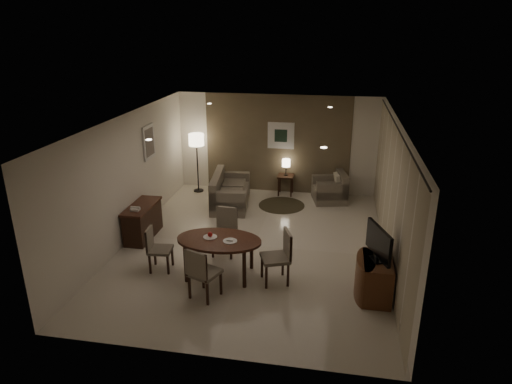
% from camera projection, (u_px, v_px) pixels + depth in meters
% --- Properties ---
extents(room_shell, '(5.50, 7.00, 2.70)m').
position_uv_depth(room_shell, '(258.00, 180.00, 9.61)').
color(room_shell, beige).
rests_on(room_shell, ground).
extents(taupe_accent, '(3.96, 0.03, 2.70)m').
position_uv_depth(taupe_accent, '(277.00, 144.00, 12.46)').
color(taupe_accent, brown).
rests_on(taupe_accent, wall_back).
extents(curtain_wall, '(0.08, 6.70, 2.58)m').
position_uv_depth(curtain_wall, '(391.00, 196.00, 8.80)').
color(curtain_wall, '#B9AB90').
rests_on(curtain_wall, wall_right).
extents(curtain_rod, '(0.03, 6.80, 0.03)m').
position_uv_depth(curtain_rod, '(398.00, 128.00, 8.35)').
color(curtain_rod, black).
rests_on(curtain_rod, wall_right).
extents(art_back_frame, '(0.72, 0.03, 0.72)m').
position_uv_depth(art_back_frame, '(281.00, 136.00, 12.33)').
color(art_back_frame, silver).
rests_on(art_back_frame, wall_back).
extents(art_back_canvas, '(0.34, 0.01, 0.34)m').
position_uv_depth(art_back_canvas, '(281.00, 136.00, 12.32)').
color(art_back_canvas, black).
rests_on(art_back_canvas, wall_back).
extents(art_left_frame, '(0.03, 0.60, 0.80)m').
position_uv_depth(art_left_frame, '(149.00, 142.00, 10.62)').
color(art_left_frame, silver).
rests_on(art_left_frame, wall_left).
extents(art_left_canvas, '(0.01, 0.46, 0.64)m').
position_uv_depth(art_left_canvas, '(150.00, 142.00, 10.62)').
color(art_left_canvas, gray).
rests_on(art_left_canvas, wall_left).
extents(downlight_nl, '(0.10, 0.10, 0.01)m').
position_uv_depth(downlight_nl, '(149.00, 140.00, 7.35)').
color(downlight_nl, white).
rests_on(downlight_nl, ceiling).
extents(downlight_nr, '(0.10, 0.10, 0.01)m').
position_uv_depth(downlight_nr, '(324.00, 148.00, 6.88)').
color(downlight_nr, white).
rests_on(downlight_nr, ceiling).
extents(downlight_fl, '(0.10, 0.10, 0.01)m').
position_uv_depth(downlight_fl, '(209.00, 104.00, 10.67)').
color(downlight_fl, white).
rests_on(downlight_fl, ceiling).
extents(downlight_fr, '(0.10, 0.10, 0.01)m').
position_uv_depth(downlight_fr, '(330.00, 107.00, 10.21)').
color(downlight_fr, white).
rests_on(downlight_fr, ceiling).
extents(console_desk, '(0.48, 1.20, 0.75)m').
position_uv_depth(console_desk, '(143.00, 221.00, 9.99)').
color(console_desk, '#4B2718').
rests_on(console_desk, floor).
extents(telephone, '(0.20, 0.14, 0.09)m').
position_uv_depth(telephone, '(135.00, 208.00, 9.57)').
color(telephone, white).
rests_on(telephone, console_desk).
extents(tv_cabinet, '(0.48, 0.90, 0.70)m').
position_uv_depth(tv_cabinet, '(376.00, 278.00, 7.80)').
color(tv_cabinet, brown).
rests_on(tv_cabinet, floor).
extents(flat_tv, '(0.36, 0.85, 0.60)m').
position_uv_depth(flat_tv, '(379.00, 243.00, 7.57)').
color(flat_tv, black).
rests_on(flat_tv, tv_cabinet).
extents(dining_table, '(1.57, 0.98, 0.74)m').
position_uv_depth(dining_table, '(220.00, 257.00, 8.47)').
color(dining_table, '#4B2718').
rests_on(dining_table, floor).
extents(chair_near, '(0.60, 0.60, 0.96)m').
position_uv_depth(chair_near, '(205.00, 272.00, 7.75)').
color(chair_near, '#796C5D').
rests_on(chair_near, floor).
extents(chair_far, '(0.48, 0.48, 0.95)m').
position_uv_depth(chair_far, '(224.00, 233.00, 9.21)').
color(chair_far, '#796C5D').
rests_on(chair_far, floor).
extents(chair_left, '(0.46, 0.46, 0.86)m').
position_uv_depth(chair_left, '(160.00, 249.00, 8.63)').
color(chair_left, '#796C5D').
rests_on(chair_left, floor).
extents(chair_right, '(0.62, 0.62, 0.99)m').
position_uv_depth(chair_right, '(275.00, 257.00, 8.19)').
color(chair_right, '#796C5D').
rests_on(chair_right, floor).
extents(plate_a, '(0.26, 0.26, 0.02)m').
position_uv_depth(plate_a, '(210.00, 237.00, 8.41)').
color(plate_a, white).
rests_on(plate_a, dining_table).
extents(plate_b, '(0.26, 0.26, 0.02)m').
position_uv_depth(plate_b, '(230.00, 241.00, 8.25)').
color(plate_b, white).
rests_on(plate_b, dining_table).
extents(fruit_apple, '(0.09, 0.09, 0.09)m').
position_uv_depth(fruit_apple, '(210.00, 234.00, 8.39)').
color(fruit_apple, '#AA1713').
rests_on(fruit_apple, plate_a).
extents(napkin, '(0.12, 0.08, 0.03)m').
position_uv_depth(napkin, '(230.00, 240.00, 8.24)').
color(napkin, white).
rests_on(napkin, plate_b).
extents(round_rug, '(1.19, 1.19, 0.01)m').
position_uv_depth(round_rug, '(282.00, 205.00, 11.87)').
color(round_rug, '#38331F').
rests_on(round_rug, floor).
extents(sofa, '(1.85, 1.08, 0.82)m').
position_uv_depth(sofa, '(231.00, 190.00, 11.77)').
color(sofa, '#796C5D').
rests_on(sofa, floor).
extents(armchair, '(1.00, 1.04, 0.78)m').
position_uv_depth(armchair, '(330.00, 187.00, 12.05)').
color(armchair, '#796C5D').
rests_on(armchair, floor).
extents(side_table, '(0.43, 0.43, 0.55)m').
position_uv_depth(side_table, '(286.00, 185.00, 12.55)').
color(side_table, black).
rests_on(side_table, floor).
extents(table_lamp, '(0.22, 0.22, 0.50)m').
position_uv_depth(table_lamp, '(286.00, 166.00, 12.38)').
color(table_lamp, '#FFEAC1').
rests_on(table_lamp, side_table).
extents(floor_lamp, '(0.42, 0.42, 1.64)m').
position_uv_depth(floor_lamp, '(197.00, 163.00, 12.61)').
color(floor_lamp, '#FFE5B7').
rests_on(floor_lamp, floor).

